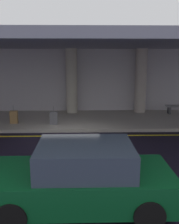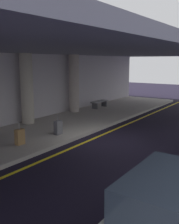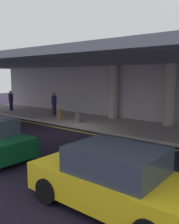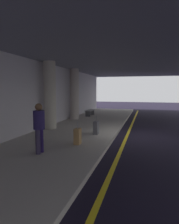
{
  "view_description": "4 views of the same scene",
  "coord_description": "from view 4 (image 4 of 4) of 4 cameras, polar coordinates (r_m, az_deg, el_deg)",
  "views": [
    {
      "loc": [
        0.62,
        -10.37,
        3.4
      ],
      "look_at": [
        0.95,
        1.88,
        0.76
      ],
      "focal_mm": 41.94,
      "sensor_mm": 36.0,
      "label": 1
    },
    {
      "loc": [
        -9.52,
        -5.79,
        3.4
      ],
      "look_at": [
        1.68,
        1.89,
        0.79
      ],
      "focal_mm": 42.6,
      "sensor_mm": 36.0,
      "label": 2
    },
    {
      "loc": [
        9.51,
        -9.57,
        3.12
      ],
      "look_at": [
        -0.04,
        2.15,
        0.87
      ],
      "focal_mm": 39.55,
      "sensor_mm": 36.0,
      "label": 3
    },
    {
      "loc": [
        -10.34,
        -0.38,
        2.27
      ],
      "look_at": [
        0.52,
        2.6,
        1.07
      ],
      "focal_mm": 33.34,
      "sensor_mm": 36.0,
      "label": 4
    }
  ],
  "objects": [
    {
      "name": "suitcase_upright_primary",
      "position": [
        10.01,
        1.82,
        -4.35
      ],
      "size": [
        0.36,
        0.22,
        0.9
      ],
      "rotation": [
        0.0,
        0.0,
        0.02
      ],
      "color": "#5B5C62",
      "rests_on": "sidewalk"
    },
    {
      "name": "ground_plane",
      "position": [
        10.6,
        13.02,
        -6.47
      ],
      "size": [
        60.0,
        60.0,
        0.0
      ],
      "primitive_type": "plane",
      "color": "black"
    },
    {
      "name": "person_waiting_for_ride",
      "position": [
        7.12,
        -13.65,
        -3.45
      ],
      "size": [
        0.38,
        0.38,
        1.68
      ],
      "rotation": [
        0.0,
        0.0,
        0.95
      ],
      "color": "#2A233C",
      "rests_on": "sidewalk"
    },
    {
      "name": "bench_metal",
      "position": [
        17.23,
        0.12,
        0.16
      ],
      "size": [
        1.6,
        0.5,
        0.48
      ],
      "color": "slate",
      "rests_on": "sidewalk"
    },
    {
      "name": "support_column_far_left",
      "position": [
        11.53,
        -10.8,
        4.48
      ],
      "size": [
        0.65,
        0.65,
        3.65
      ],
      "primitive_type": "cylinder",
      "color": "#B2AA9B",
      "rests_on": "sidewalk"
    },
    {
      "name": "support_column_left_mid",
      "position": [
        15.22,
        -4.14,
        4.92
      ],
      "size": [
        0.65,
        0.65,
        3.65
      ],
      "primitive_type": "cylinder",
      "color": "#B3A79D",
      "rests_on": "sidewalk"
    },
    {
      "name": "terminal_back_wall",
      "position": [
        11.83,
        -13.66,
        4.09
      ],
      "size": [
        26.0,
        0.3,
        3.8
      ],
      "primitive_type": "cube",
      "color": "#B8B3BA",
      "rests_on": "ground"
    },
    {
      "name": "ceiling_overhang",
      "position": [
        10.9,
        -0.73,
        14.93
      ],
      "size": [
        28.0,
        13.2,
        0.3
      ],
      "primitive_type": "cube",
      "color": "slate",
      "rests_on": "support_column_far_left"
    },
    {
      "name": "sidewalk",
      "position": [
        11.13,
        -3.19,
        -5.32
      ],
      "size": [
        26.0,
        4.2,
        0.15
      ],
      "primitive_type": "cube",
      "color": "#ACA59B",
      "rests_on": "ground"
    },
    {
      "name": "lane_stripe_yellow",
      "position": [
        10.63,
        10.28,
        -6.35
      ],
      "size": [
        26.0,
        0.14,
        0.01
      ],
      "primitive_type": "cube",
      "color": "yellow",
      "rests_on": "ground"
    },
    {
      "name": "suitcase_upright_secondary",
      "position": [
        8.22,
        -3.3,
        -6.66
      ],
      "size": [
        0.36,
        0.22,
        0.9
      ],
      "rotation": [
        0.0,
        0.0,
        -0.43
      ],
      "color": "olive",
      "rests_on": "sidewalk"
    }
  ]
}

